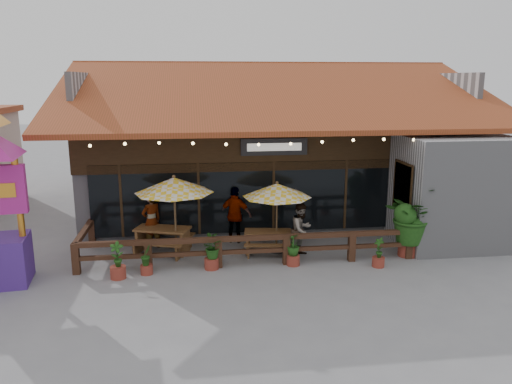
{
  "coord_description": "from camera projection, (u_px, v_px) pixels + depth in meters",
  "views": [
    {
      "loc": [
        -3.21,
        -14.25,
        5.36
      ],
      "look_at": [
        -1.14,
        1.5,
        1.76
      ],
      "focal_mm": 35.0,
      "sensor_mm": 36.0,
      "label": 1
    }
  ],
  "objects": [
    {
      "name": "ground",
      "position": [
        299.0,
        257.0,
        15.37
      ],
      "size": [
        100.0,
        100.0,
        0.0
      ],
      "primitive_type": "plane",
      "color": "gray",
      "rests_on": "ground"
    },
    {
      "name": "restaurant_building",
      "position": [
        273.0,
        155.0,
        21.31
      ],
      "size": [
        15.5,
        14.73,
        6.09
      ],
      "color": "#A2A2A7",
      "rests_on": "ground"
    },
    {
      "name": "patio_railing",
      "position": [
        226.0,
        244.0,
        14.69
      ],
      "size": [
        10.0,
        2.6,
        0.92
      ],
      "color": "#472919",
      "rests_on": "ground"
    },
    {
      "name": "umbrella_left",
      "position": [
        174.0,
        186.0,
        15.03
      ],
      "size": [
        2.54,
        2.54,
        2.56
      ],
      "color": "brown",
      "rests_on": "ground"
    },
    {
      "name": "umbrella_right",
      "position": [
        277.0,
        191.0,
        15.4
      ],
      "size": [
        2.62,
        2.62,
        2.3
      ],
      "color": "brown",
      "rests_on": "ground"
    },
    {
      "name": "picnic_table_left",
      "position": [
        163.0,
        236.0,
        15.7
      ],
      "size": [
        2.05,
        1.91,
        0.81
      ],
      "color": "brown",
      "rests_on": "ground"
    },
    {
      "name": "picnic_table_right",
      "position": [
        268.0,
        238.0,
        15.69
      ],
      "size": [
        1.64,
        1.47,
        0.71
      ],
      "color": "brown",
      "rests_on": "ground"
    },
    {
      "name": "tropical_plant",
      "position": [
        410.0,
        217.0,
        15.24
      ],
      "size": [
        2.05,
        2.09,
        2.19
      ],
      "color": "maroon",
      "rests_on": "ground"
    },
    {
      "name": "diner_a",
      "position": [
        152.0,
        221.0,
        16.01
      ],
      "size": [
        0.81,
        0.74,
        1.85
      ],
      "primitive_type": "imported",
      "rotation": [
        0.0,
        0.0,
        3.73
      ],
      "color": "#332010",
      "rests_on": "ground"
    },
    {
      "name": "diner_b",
      "position": [
        301.0,
        230.0,
        15.35
      ],
      "size": [
        1.03,
        1.01,
        1.68
      ],
      "primitive_type": "imported",
      "rotation": [
        0.0,
        0.0,
        0.69
      ],
      "color": "#332010",
      "rests_on": "ground"
    },
    {
      "name": "diner_c",
      "position": [
        235.0,
        215.0,
        16.59
      ],
      "size": [
        1.2,
        0.87,
        1.9
      ],
      "primitive_type": "imported",
      "rotation": [
        0.0,
        0.0,
        2.73
      ],
      "color": "#332010",
      "rests_on": "ground"
    },
    {
      "name": "planter_a",
      "position": [
        118.0,
        263.0,
        13.66
      ],
      "size": [
        0.43,
        0.43,
        1.05
      ],
      "color": "maroon",
      "rests_on": "ground"
    },
    {
      "name": "planter_b",
      "position": [
        146.0,
        261.0,
        13.96
      ],
      "size": [
        0.37,
        0.4,
        0.85
      ],
      "color": "maroon",
      "rests_on": "ground"
    },
    {
      "name": "planter_c",
      "position": [
        211.0,
        250.0,
        14.31
      ],
      "size": [
        0.8,
        0.78,
        1.0
      ],
      "color": "maroon",
      "rests_on": "ground"
    },
    {
      "name": "planter_d",
      "position": [
        293.0,
        250.0,
        14.62
      ],
      "size": [
        0.51,
        0.51,
        0.95
      ],
      "color": "maroon",
      "rests_on": "ground"
    },
    {
      "name": "planter_e",
      "position": [
        379.0,
        255.0,
        14.52
      ],
      "size": [
        0.36,
        0.38,
        0.88
      ],
      "color": "maroon",
      "rests_on": "ground"
    }
  ]
}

